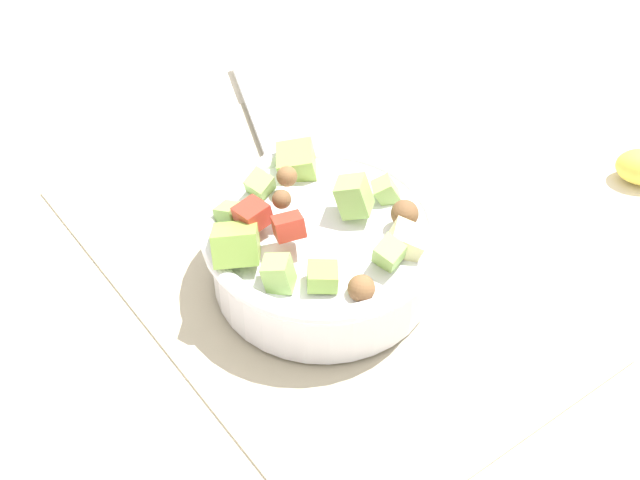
# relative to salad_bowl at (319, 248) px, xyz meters

# --- Properties ---
(ground_plane) EXTENTS (2.40, 2.40, 0.00)m
(ground_plane) POSITION_rel_salad_bowl_xyz_m (-0.01, 0.00, -0.05)
(ground_plane) COLOR silver
(placemat) EXTENTS (0.47, 0.30, 0.01)m
(placemat) POSITION_rel_salad_bowl_xyz_m (-0.01, 0.00, -0.04)
(placemat) COLOR #BCB299
(placemat) RESTS_ON ground_plane
(salad_bowl) EXTENTS (0.21, 0.21, 0.10)m
(salad_bowl) POSITION_rel_salad_bowl_xyz_m (0.00, 0.00, 0.00)
(salad_bowl) COLOR white
(salad_bowl) RESTS_ON placemat
(serving_spoon) EXTENTS (0.21, 0.10, 0.01)m
(serving_spoon) POSITION_rel_salad_bowl_xyz_m (-0.17, 0.07, -0.03)
(serving_spoon) COLOR #B7B7BC
(serving_spoon) RESTS_ON placemat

